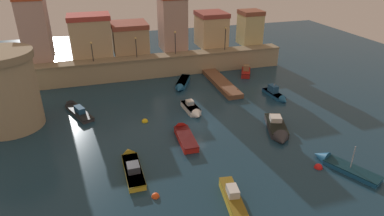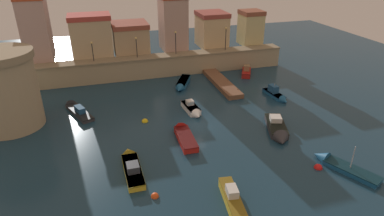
% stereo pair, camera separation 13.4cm
% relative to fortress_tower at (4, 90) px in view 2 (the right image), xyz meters
% --- Properties ---
extents(ground_plane, '(98.51, 98.51, 0.00)m').
position_rel_fortress_tower_xyz_m(ground_plane, '(19.89, -6.03, -4.44)').
color(ground_plane, '#19384C').
extents(quay_wall, '(40.41, 2.70, 3.27)m').
position_rel_fortress_tower_xyz_m(quay_wall, '(19.89, 11.59, -2.80)').
color(quay_wall, tan).
rests_on(quay_wall, ground).
extents(old_town_backdrop, '(38.13, 5.85, 9.63)m').
position_rel_fortress_tower_xyz_m(old_town_backdrop, '(16.99, 15.27, 2.20)').
color(old_town_backdrop, tan).
rests_on(old_town_backdrop, ground).
extents(fortress_tower, '(7.46, 7.46, 8.77)m').
position_rel_fortress_tower_xyz_m(fortress_tower, '(0.00, 0.00, 0.00)').
color(fortress_tower, tan).
rests_on(fortress_tower, ground).
extents(pier_dock, '(2.23, 11.10, 0.70)m').
position_rel_fortress_tower_xyz_m(pier_dock, '(27.50, 4.84, -4.12)').
color(pier_dock, brown).
rests_on(pier_dock, ground).
extents(quay_lamp_0, '(0.32, 0.32, 2.91)m').
position_rel_fortress_tower_xyz_m(quay_lamp_0, '(9.68, 11.59, 0.80)').
color(quay_lamp_0, black).
rests_on(quay_lamp_0, quay_wall).
extents(quay_lamp_1, '(0.32, 0.32, 3.15)m').
position_rel_fortress_tower_xyz_m(quay_lamp_1, '(16.14, 11.59, 0.94)').
color(quay_lamp_1, black).
rests_on(quay_lamp_1, quay_wall).
extents(quay_lamp_2, '(0.32, 0.32, 3.62)m').
position_rel_fortress_tower_xyz_m(quay_lamp_2, '(22.27, 11.59, 1.22)').
color(quay_lamp_2, black).
rests_on(quay_lamp_2, quay_wall).
extents(quay_lamp_3, '(0.32, 0.32, 3.71)m').
position_rel_fortress_tower_xyz_m(quay_lamp_3, '(30.65, 11.59, 1.27)').
color(quay_lamp_3, black).
rests_on(quay_lamp_3, quay_wall).
extents(moored_boat_0, '(3.98, 7.09, 1.55)m').
position_rel_fortress_tower_xyz_m(moored_boat_0, '(6.84, 1.81, -4.13)').
color(moored_boat_0, '#333338').
rests_on(moored_boat_0, ground).
extents(moored_boat_1, '(1.55, 6.55, 1.64)m').
position_rel_fortress_tower_xyz_m(moored_boat_1, '(11.96, -12.07, -4.07)').
color(moored_boat_1, gold).
rests_on(moored_boat_1, ground).
extents(moored_boat_2, '(3.84, 5.92, 1.26)m').
position_rel_fortress_tower_xyz_m(moored_boat_2, '(21.73, 5.97, -4.06)').
color(moored_boat_2, '#195689').
rests_on(moored_boat_2, ground).
extents(moored_boat_3, '(3.76, 6.50, 1.78)m').
position_rel_fortress_tower_xyz_m(moored_boat_3, '(28.23, -10.32, -4.02)').
color(moored_boat_3, '#333338').
rests_on(moored_boat_3, ground).
extents(moored_boat_4, '(1.76, 4.64, 1.59)m').
position_rel_fortress_tower_xyz_m(moored_boat_4, '(20.70, -2.73, -4.02)').
color(moored_boat_4, white).
rests_on(moored_boat_4, ground).
extents(moored_boat_5, '(1.99, 6.91, 1.58)m').
position_rel_fortress_tower_xyz_m(moored_boat_5, '(18.89, -20.21, -3.94)').
color(moored_boat_5, gold).
rests_on(moored_boat_5, ground).
extents(moored_boat_6, '(1.70, 6.06, 1.46)m').
position_rel_fortress_tower_xyz_m(moored_boat_6, '(18.07, -8.11, -4.08)').
color(moored_boat_6, red).
rests_on(moored_boat_6, ground).
extents(moored_boat_7, '(3.98, 6.25, 3.20)m').
position_rel_fortress_tower_xyz_m(moored_boat_7, '(30.50, -17.53, -4.18)').
color(moored_boat_7, '#195689').
rests_on(moored_boat_7, ground).
extents(moored_boat_8, '(3.20, 4.63, 1.85)m').
position_rel_fortress_tower_xyz_m(moored_boat_8, '(33.08, 8.13, -3.94)').
color(moored_boat_8, red).
rests_on(moored_boat_8, ground).
extents(moored_boat_9, '(1.69, 4.96, 2.11)m').
position_rel_fortress_tower_xyz_m(moored_boat_9, '(32.98, -1.68, -4.02)').
color(moored_boat_9, '#195689').
rests_on(moored_boat_9, ground).
extents(mooring_buoy_0, '(0.67, 0.67, 0.67)m').
position_rel_fortress_tower_xyz_m(mooring_buoy_0, '(13.28, -16.62, -4.44)').
color(mooring_buoy_0, '#EA4C19').
rests_on(mooring_buoy_0, ground).
extents(mooring_buoy_1, '(0.78, 0.78, 0.78)m').
position_rel_fortress_tower_xyz_m(mooring_buoy_1, '(28.60, -17.11, -4.44)').
color(mooring_buoy_1, red).
rests_on(mooring_buoy_1, ground).
extents(mooring_buoy_2, '(0.75, 0.75, 0.75)m').
position_rel_fortress_tower_xyz_m(mooring_buoy_2, '(14.64, -3.41, -4.44)').
color(mooring_buoy_2, yellow).
rests_on(mooring_buoy_2, ground).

